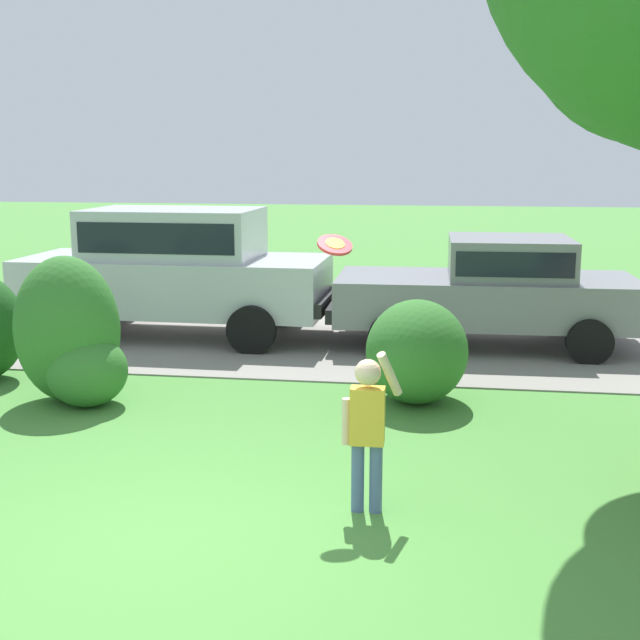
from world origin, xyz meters
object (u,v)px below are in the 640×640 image
object	(u,v)px
parked_suv	(175,266)
frisbee	(335,245)
child_thrower	(367,422)
parked_sedan	(493,287)

from	to	relation	value
parked_suv	frisbee	bearing A→B (deg)	-60.18
parked_suv	child_thrower	xyz separation A→B (m)	(3.45, -5.93, -0.36)
parked_sedan	child_thrower	size ratio (longest dim) A/B	3.45
parked_sedan	frisbee	size ratio (longest dim) A/B	14.59
parked_sedan	parked_suv	xyz separation A→B (m)	(-4.67, -0.06, 0.23)
parked_sedan	child_thrower	world-z (taller)	parked_sedan
parked_suv	child_thrower	bearing A→B (deg)	-59.81
frisbee	parked_sedan	bearing A→B (deg)	74.51
parked_suv	frisbee	xyz separation A→B (m)	(3.13, -5.47, 0.94)
parked_sedan	child_thrower	xyz separation A→B (m)	(-1.21, -5.99, -0.13)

